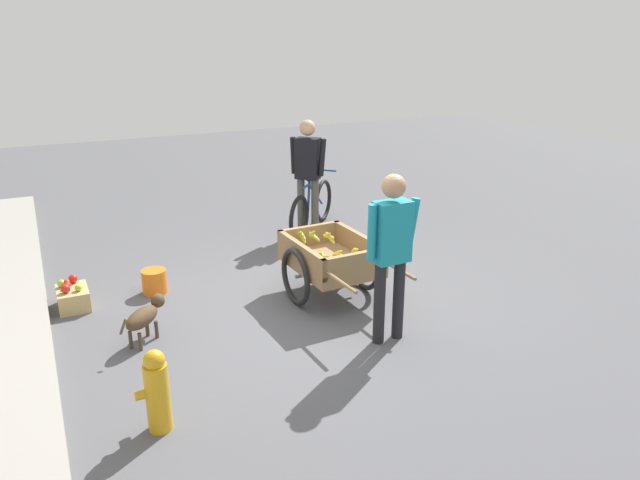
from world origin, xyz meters
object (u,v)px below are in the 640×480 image
object	(u,v)px
dog	(144,316)
apple_crate	(73,297)
fruit_cart	(330,260)
plastic_bucket	(154,281)
vendor_person	(391,244)
cyclist_person	(308,166)
bicycle	(312,207)
fire_hydrant	(157,391)

from	to	relation	value
dog	apple_crate	xyz separation A→B (m)	(1.12, 0.57, -0.14)
fruit_cart	plastic_bucket	xyz separation A→B (m)	(0.97, 1.77, -0.30)
fruit_cart	apple_crate	world-z (taller)	fruit_cart
vendor_person	cyclist_person	distance (m)	3.37
cyclist_person	dog	distance (m)	3.70
vendor_person	apple_crate	size ratio (longest dim) A/B	3.75
bicycle	plastic_bucket	xyz separation A→B (m)	(-1.28, 2.61, -0.21)
bicycle	fruit_cart	bearing A→B (deg)	159.70
fire_hydrant	dog	bearing A→B (deg)	-6.80
plastic_bucket	apple_crate	bearing A→B (deg)	90.31
cyclist_person	dog	size ratio (longest dim) A/B	3.27
bicycle	dog	distance (m)	3.78
vendor_person	fire_hydrant	xyz separation A→B (m)	(-0.43, 2.29, -0.66)
fruit_cart	vendor_person	bearing A→B (deg)	-177.70
fire_hydrant	plastic_bucket	xyz separation A→B (m)	(2.55, -0.48, -0.20)
vendor_person	apple_crate	distance (m)	3.53
fire_hydrant	apple_crate	size ratio (longest dim) A/B	1.52
plastic_bucket	dog	bearing A→B (deg)	164.67
dog	fire_hydrant	size ratio (longest dim) A/B	0.76
vendor_person	dog	distance (m)	2.46
vendor_person	dog	xyz separation A→B (m)	(1.00, 2.12, -0.72)
fruit_cart	apple_crate	size ratio (longest dim) A/B	3.81
fruit_cart	dog	bearing A→B (deg)	94.04
vendor_person	dog	size ratio (longest dim) A/B	3.23
plastic_bucket	vendor_person	bearing A→B (deg)	-139.41
dog	plastic_bucket	world-z (taller)	dog
cyclist_person	fire_hydrant	distance (m)	4.81
fire_hydrant	plastic_bucket	distance (m)	2.60
fire_hydrant	apple_crate	distance (m)	2.58
fruit_cart	dog	size ratio (longest dim) A/B	3.28
bicycle	apple_crate	xyz separation A→B (m)	(-1.29, 3.48, -0.22)
vendor_person	fruit_cart	bearing A→B (deg)	2.30
dog	apple_crate	distance (m)	1.26
vendor_person	plastic_bucket	xyz separation A→B (m)	(2.12, 1.82, -0.85)
fire_hydrant	plastic_bucket	size ratio (longest dim) A/B	2.40
dog	plastic_bucket	bearing A→B (deg)	-15.33
apple_crate	vendor_person	bearing A→B (deg)	-128.14
fruit_cart	bicycle	bearing A→B (deg)	-20.30
fire_hydrant	plastic_bucket	bearing A→B (deg)	-10.62
vendor_person	fire_hydrant	distance (m)	2.42
cyclist_person	dog	xyz separation A→B (m)	(-2.30, 2.80, -0.74)
bicycle	cyclist_person	world-z (taller)	cyclist_person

